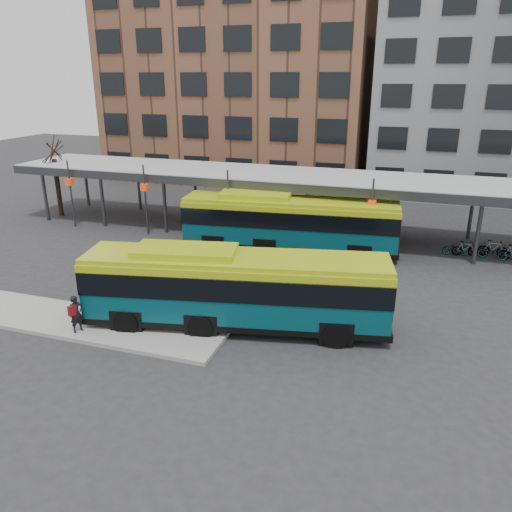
{
  "coord_description": "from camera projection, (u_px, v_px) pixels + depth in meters",
  "views": [
    {
      "loc": [
        8.4,
        -19.36,
        10.37
      ],
      "look_at": [
        1.04,
        3.09,
        1.8
      ],
      "focal_mm": 35.0,
      "sensor_mm": 36.0,
      "label": 1
    }
  ],
  "objects": [
    {
      "name": "bus_rear",
      "position": [
        289.0,
        222.0,
        30.73
      ],
      "size": [
        13.29,
        4.18,
        3.6
      ],
      "rotation": [
        0.0,
        0.0,
        0.11
      ],
      "color": "#06414A",
      "rests_on": "ground"
    },
    {
      "name": "boarding_island",
      "position": [
        74.0,
        321.0,
        22.19
      ],
      "size": [
        14.0,
        3.0,
        0.18
      ],
      "primitive_type": "cube",
      "color": "gray",
      "rests_on": "ground"
    },
    {
      "name": "bike_rack",
      "position": [
        499.0,
        251.0,
        29.83
      ],
      "size": [
        6.89,
        1.41,
        1.03
      ],
      "color": "slate",
      "rests_on": "ground"
    },
    {
      "name": "bus_front",
      "position": [
        235.0,
        287.0,
        21.3
      ],
      "size": [
        13.2,
        5.21,
        3.56
      ],
      "rotation": [
        0.0,
        0.0,
        0.2
      ],
      "color": "#06414A",
      "rests_on": "ground"
    },
    {
      "name": "canopy",
      "position": [
        286.0,
        178.0,
        33.47
      ],
      "size": [
        40.0,
        6.53,
        4.8
      ],
      "color": "#999B9E",
      "rests_on": "ground"
    },
    {
      "name": "tree",
      "position": [
        58.0,
        185.0,
        38.45
      ],
      "size": [
        1.64,
        1.64,
        5.6
      ],
      "color": "black",
      "rests_on": "ground"
    },
    {
      "name": "building_brick",
      "position": [
        241.0,
        69.0,
        51.06
      ],
      "size": [
        26.0,
        14.0,
        22.0
      ],
      "primitive_type": "cube",
      "color": "brown",
      "rests_on": "ground"
    },
    {
      "name": "pedestrian",
      "position": [
        76.0,
        314.0,
        20.81
      ],
      "size": [
        0.6,
        0.7,
        1.63
      ],
      "rotation": [
        0.0,
        0.0,
        1.14
      ],
      "color": "black",
      "rests_on": "boarding_island"
    },
    {
      "name": "ground",
      "position": [
        214.0,
        311.0,
        23.29
      ],
      "size": [
        120.0,
        120.0,
        0.0
      ],
      "primitive_type": "plane",
      "color": "#28282B",
      "rests_on": "ground"
    }
  ]
}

